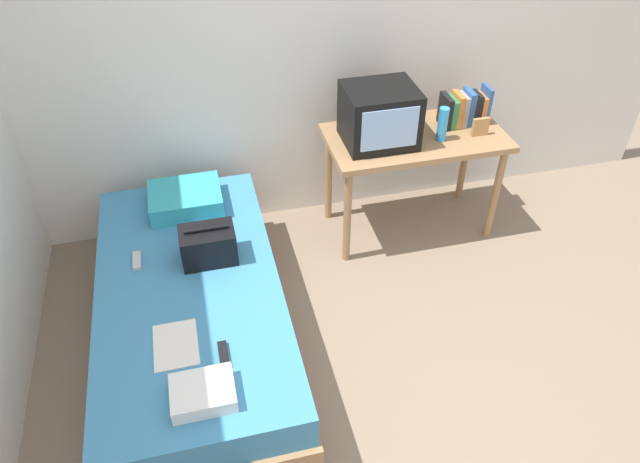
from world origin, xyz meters
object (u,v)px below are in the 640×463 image
object	(u,v)px
bed	(194,315)
magazine	(176,345)
handbag	(208,245)
remote_silver	(137,261)
tv	(380,116)
pillow	(186,199)
water_bottle	(443,124)
picture_frame	(480,127)
desk	(415,148)
remote_dark	(224,355)
book_row	(464,109)
folded_towel	(203,393)

from	to	relation	value
bed	magazine	size ratio (longest dim) A/B	6.90
handbag	remote_silver	distance (m)	0.42
tv	pillow	size ratio (longest dim) A/B	1.01
water_bottle	picture_frame	world-z (taller)	water_bottle
bed	remote_silver	xyz separation A→B (m)	(-0.26, 0.24, 0.25)
pillow	water_bottle	bearing A→B (deg)	-1.98
handbag	picture_frame	bearing A→B (deg)	14.19
desk	remote_silver	distance (m)	1.88
water_bottle	remote_silver	world-z (taller)	water_bottle
tv	water_bottle	distance (m)	0.41
tv	remote_silver	distance (m)	1.68
handbag	remote_dark	xyz separation A→B (m)	(-0.01, -0.71, -0.09)
tv	water_bottle	bearing A→B (deg)	-11.83
book_row	tv	bearing A→B (deg)	-172.55
tv	picture_frame	size ratio (longest dim) A/B	3.58
pillow	remote_dark	distance (m)	1.23
desk	book_row	xyz separation A→B (m)	(0.35, 0.07, 0.20)
remote_silver	folded_towel	bearing A→B (deg)	-74.18
water_bottle	magazine	xyz separation A→B (m)	(-1.77, -1.05, -0.39)
bed	folded_towel	distance (m)	0.79
remote_dark	remote_silver	distance (m)	0.87
magazine	remote_dark	bearing A→B (deg)	-29.29
book_row	handbag	xyz separation A→B (m)	(-1.76, -0.63, -0.28)
book_row	folded_towel	bearing A→B (deg)	-140.69
book_row	remote_silver	size ratio (longest dim) A/B	2.13
bed	tv	xyz separation A→B (m)	(1.29, 0.72, 0.70)
desk	pillow	size ratio (longest dim) A/B	2.65
water_bottle	handbag	world-z (taller)	water_bottle
magazine	folded_towel	xyz separation A→B (m)	(0.10, -0.33, 0.04)
picture_frame	pillow	distance (m)	1.92
bed	folded_towel	world-z (taller)	folded_towel
picture_frame	pillow	size ratio (longest dim) A/B	0.28
water_bottle	book_row	xyz separation A→B (m)	(0.22, 0.16, -0.00)
desk	tv	world-z (taller)	tv
water_bottle	book_row	size ratio (longest dim) A/B	0.73
bed	desk	bearing A→B (deg)	25.21
magazine	remote_dark	world-z (taller)	remote_dark
tv	remote_silver	world-z (taller)	tv
bed	pillow	distance (m)	0.76
desk	picture_frame	distance (m)	0.43
magazine	book_row	bearing A→B (deg)	31.35
desk	folded_towel	bearing A→B (deg)	-136.19
pillow	desk	bearing A→B (deg)	1.32
book_row	picture_frame	world-z (taller)	book_row
magazine	folded_towel	bearing A→B (deg)	-72.62
bed	book_row	xyz separation A→B (m)	(1.90, 0.80, 0.62)
desk	picture_frame	world-z (taller)	picture_frame
remote_silver	folded_towel	world-z (taller)	folded_towel
handbag	magazine	xyz separation A→B (m)	(-0.22, -0.58, -0.10)
remote_silver	picture_frame	bearing A→B (deg)	9.98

